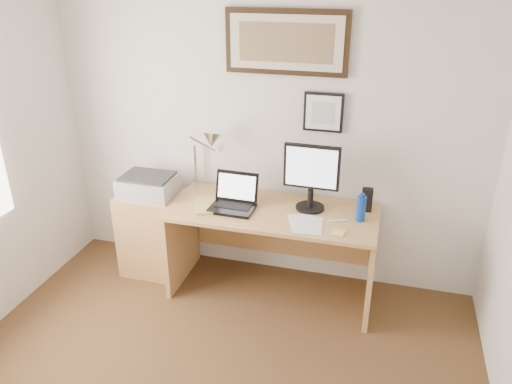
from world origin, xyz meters
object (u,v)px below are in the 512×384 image
(lcd_monitor, at_px, (311,174))
(water_bottle, at_px, (361,208))
(printer, at_px, (148,185))
(laptop, at_px, (234,201))
(side_cabinet, at_px, (153,233))
(book, at_px, (195,206))
(desk, at_px, (275,232))

(lcd_monitor, bearing_deg, water_bottle, -12.18)
(printer, bearing_deg, laptop, -5.08)
(side_cabinet, bearing_deg, laptop, -6.15)
(laptop, relative_size, printer, 0.79)
(laptop, bearing_deg, side_cabinet, 173.85)
(printer, bearing_deg, water_bottle, -0.88)
(water_bottle, xyz_separation_m, laptop, (-0.96, -0.04, -0.04))
(lcd_monitor, relative_size, printer, 1.18)
(side_cabinet, distance_m, laptop, 0.89)
(book, distance_m, printer, 0.50)
(water_bottle, distance_m, lcd_monitor, 0.44)
(book, relative_size, laptop, 0.83)
(desk, distance_m, printer, 1.10)
(desk, xyz_separation_m, printer, (-1.06, -0.05, 0.30))
(book, bearing_deg, desk, 18.73)
(side_cabinet, bearing_deg, book, -18.91)
(side_cabinet, height_order, lcd_monitor, lcd_monitor)
(book, bearing_deg, water_bottle, 5.61)
(water_bottle, height_order, lcd_monitor, lcd_monitor)
(side_cabinet, distance_m, book, 0.64)
(side_cabinet, height_order, desk, desk)
(book, height_order, printer, printer)
(desk, bearing_deg, lcd_monitor, 1.44)
(laptop, xyz_separation_m, lcd_monitor, (0.57, 0.12, 0.23))
(water_bottle, xyz_separation_m, book, (-1.25, -0.12, -0.09))
(water_bottle, xyz_separation_m, desk, (-0.66, 0.08, -0.33))
(water_bottle, bearing_deg, laptop, -177.57)
(desk, relative_size, printer, 3.64)
(water_bottle, xyz_separation_m, printer, (-1.72, 0.03, -0.03))
(desk, bearing_deg, printer, -177.26)
(book, bearing_deg, side_cabinet, 161.09)
(desk, height_order, lcd_monitor, lcd_monitor)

